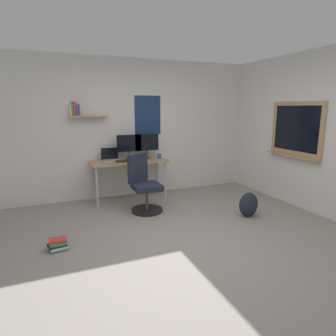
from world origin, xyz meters
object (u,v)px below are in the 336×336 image
object	(u,v)px
monitor_primary	(129,145)
monitor_secondary	(147,144)
book_stack_on_floor	(58,244)
laptop	(110,158)
keyboard	(126,161)
backpack	(248,205)
coffee_mug	(159,156)
desk	(129,165)
computer_mouse	(141,159)
office_chair	(144,187)

from	to	relation	value
monitor_primary	monitor_secondary	size ratio (longest dim) A/B	1.00
book_stack_on_floor	laptop	bearing A→B (deg)	59.40
keyboard	laptop	bearing A→B (deg)	139.32
laptop	monitor_primary	bearing A→B (deg)	-7.94
monitor_secondary	backpack	distance (m)	2.17
coffee_mug	laptop	bearing A→B (deg)	170.07
monitor_primary	coffee_mug	distance (m)	0.61
monitor_primary	keyboard	world-z (taller)	monitor_primary
desk	computer_mouse	bearing A→B (deg)	-18.39
keyboard	desk	bearing A→B (deg)	45.41
monitor_secondary	computer_mouse	world-z (taller)	monitor_secondary
computer_mouse	backpack	size ratio (longest dim) A/B	0.26
backpack	monitor_secondary	bearing A→B (deg)	123.99
desk	laptop	world-z (taller)	laptop
office_chair	keyboard	xyz separation A→B (m)	(-0.13, 0.61, 0.35)
book_stack_on_floor	keyboard	bearing A→B (deg)	50.23
laptop	backpack	xyz separation A→B (m)	(1.81, -1.71, -0.60)
desk	backpack	xyz separation A→B (m)	(1.50, -1.57, -0.46)
laptop	keyboard	distance (m)	0.32
office_chair	book_stack_on_floor	xyz separation A→B (m)	(-1.39, -0.90, -0.34)
book_stack_on_floor	computer_mouse	bearing A→B (deg)	44.51
office_chair	monitor_primary	xyz separation A→B (m)	(-0.03, 0.77, 0.61)
desk	monitor_secondary	xyz separation A→B (m)	(0.38, 0.09, 0.35)
monitor_secondary	backpack	xyz separation A→B (m)	(1.12, -1.66, -0.82)
laptop	keyboard	size ratio (longest dim) A/B	0.84
office_chair	laptop	xyz separation A→B (m)	(-0.37, 0.82, 0.39)
desk	computer_mouse	world-z (taller)	computer_mouse
monitor_secondary	coffee_mug	bearing A→B (deg)	-27.46
laptop	coffee_mug	world-z (taller)	laptop
keyboard	computer_mouse	size ratio (longest dim) A/B	3.56
office_chair	computer_mouse	xyz separation A→B (m)	(0.15, 0.61, 0.35)
laptop	keyboard	xyz separation A→B (m)	(0.24, -0.21, -0.04)
monitor_secondary	book_stack_on_floor	size ratio (longest dim) A/B	1.81
coffee_mug	backpack	size ratio (longest dim) A/B	0.23
computer_mouse	backpack	bearing A→B (deg)	-49.35
coffee_mug	backpack	world-z (taller)	coffee_mug
book_stack_on_floor	backpack	bearing A→B (deg)	0.23
desk	computer_mouse	size ratio (longest dim) A/B	13.29
office_chair	backpack	xyz separation A→B (m)	(1.44, -0.89, -0.21)
monitor_primary	computer_mouse	xyz separation A→B (m)	(0.18, -0.16, -0.25)
office_chair	coffee_mug	world-z (taller)	office_chair
desk	backpack	bearing A→B (deg)	-46.34
computer_mouse	coffee_mug	distance (m)	0.38
keyboard	backpack	size ratio (longest dim) A/B	0.94
keyboard	monitor_secondary	bearing A→B (deg)	19.57
monitor_primary	book_stack_on_floor	distance (m)	2.36
office_chair	monitor_secondary	bearing A→B (deg)	67.68
computer_mouse	desk	bearing A→B (deg)	161.61
computer_mouse	book_stack_on_floor	size ratio (longest dim) A/B	0.40
computer_mouse	book_stack_on_floor	xyz separation A→B (m)	(-1.54, -1.51, -0.69)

